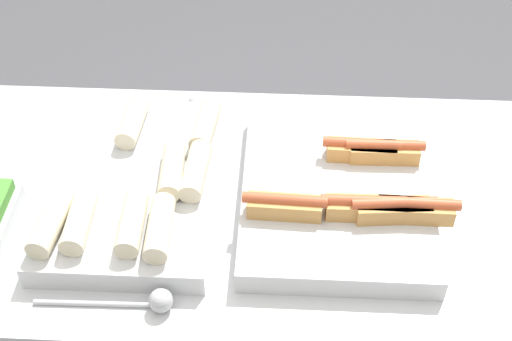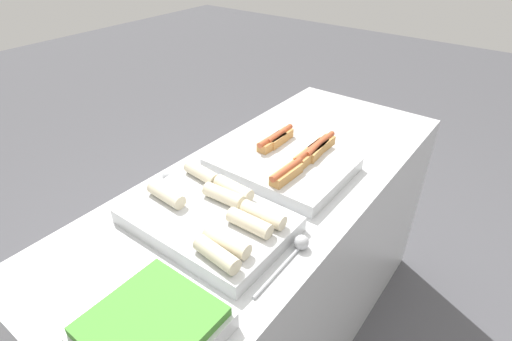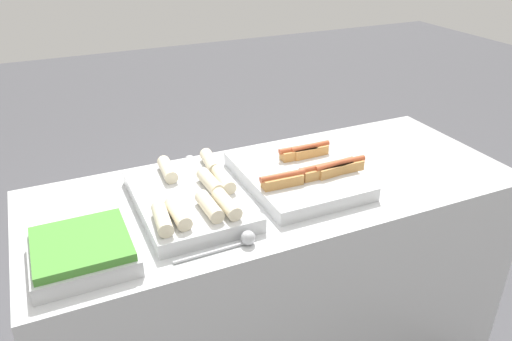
% 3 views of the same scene
% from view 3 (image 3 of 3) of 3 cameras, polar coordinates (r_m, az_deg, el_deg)
% --- Properties ---
extents(counter, '(1.78, 0.72, 0.92)m').
position_cam_3_polar(counter, '(2.07, 2.17, -12.96)').
color(counter, silver).
rests_on(counter, ground_plane).
extents(tray_hotdogs, '(0.42, 0.49, 0.10)m').
position_cam_3_polar(tray_hotdogs, '(1.82, 5.00, -0.34)').
color(tray_hotdogs, silver).
rests_on(tray_hotdogs, counter).
extents(tray_wraps, '(0.34, 0.51, 0.10)m').
position_cam_3_polar(tray_wraps, '(1.68, -7.46, -3.06)').
color(tray_wraps, silver).
rests_on(tray_wraps, counter).
extents(tray_side_front, '(0.28, 0.28, 0.07)m').
position_cam_3_polar(tray_side_front, '(1.49, -19.23, -8.73)').
color(tray_side_front, silver).
rests_on(tray_side_front, counter).
extents(serving_spoon_near, '(0.25, 0.04, 0.04)m').
position_cam_3_polar(serving_spoon_near, '(1.48, -1.78, -8.04)').
color(serving_spoon_near, '#B2B5BA').
rests_on(serving_spoon_near, counter).
extents(serving_spoon_far, '(0.26, 0.04, 0.04)m').
position_cam_3_polar(serving_spoon_far, '(1.95, -8.26, 0.88)').
color(serving_spoon_far, '#B2B5BA').
rests_on(serving_spoon_far, counter).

